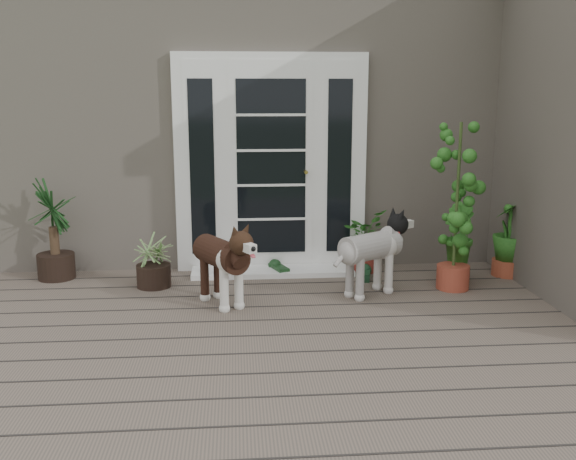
{
  "coord_description": "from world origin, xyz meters",
  "views": [
    {
      "loc": [
        -0.55,
        -3.76,
        1.88
      ],
      "look_at": [
        -0.1,
        1.75,
        0.7
      ],
      "focal_mm": 39.99,
      "sensor_mm": 36.0,
      "label": 1
    }
  ],
  "objects": [
    {
      "name": "clog_right",
      "position": [
        0.68,
        2.15,
        0.17
      ],
      "size": [
        0.23,
        0.36,
        0.1
      ],
      "primitive_type": null,
      "rotation": [
        0.0,
        0.0,
        -0.25
      ],
      "color": "#15351E",
      "rests_on": "deck"
    },
    {
      "name": "door_step",
      "position": [
        -0.2,
        2.4,
        0.14
      ],
      "size": [
        1.6,
        0.4,
        0.05
      ],
      "primitive_type": "cube",
      "color": "white",
      "rests_on": "deck"
    },
    {
      "name": "herb_a",
      "position": [
        0.72,
        2.4,
        0.39
      ],
      "size": [
        0.6,
        0.6,
        0.54
      ],
      "primitive_type": "imported",
      "rotation": [
        0.0,
        0.0,
        0.91
      ],
      "color": "#1F5C1A",
      "rests_on": "deck"
    },
    {
      "name": "deck",
      "position": [
        0.0,
        0.4,
        0.06
      ],
      "size": [
        6.2,
        4.6,
        0.12
      ],
      "primitive_type": "cube",
      "color": "#6B5B4C",
      "rests_on": "ground"
    },
    {
      "name": "white_dog",
      "position": [
        0.62,
        1.64,
        0.44
      ],
      "size": [
        0.83,
        0.7,
        0.64
      ],
      "primitive_type": null,
      "rotation": [
        0.0,
        0.0,
        -0.99
      ],
      "color": "silver",
      "rests_on": "deck"
    },
    {
      "name": "door_unit",
      "position": [
        -0.2,
        2.6,
        1.19
      ],
      "size": [
        1.9,
        0.14,
        2.15
      ],
      "primitive_type": "cube",
      "color": "white",
      "rests_on": "deck"
    },
    {
      "name": "herb_b",
      "position": [
        1.52,
        1.97,
        0.39
      ],
      "size": [
        0.41,
        0.41,
        0.55
      ],
      "primitive_type": "imported",
      "rotation": [
        0.0,
        0.0,
        1.71
      ],
      "color": "#215D1A",
      "rests_on": "deck"
    },
    {
      "name": "sapling",
      "position": [
        1.42,
        1.76,
        0.91
      ],
      "size": [
        0.5,
        0.5,
        1.57
      ],
      "primitive_type": null,
      "rotation": [
        0.0,
        0.0,
        -0.07
      ],
      "color": "#164D1A",
      "rests_on": "deck"
    },
    {
      "name": "spider_plant",
      "position": [
        -1.33,
        2.05,
        0.4
      ],
      "size": [
        0.67,
        0.67,
        0.56
      ],
      "primitive_type": null,
      "rotation": [
        0.0,
        0.0,
        -0.33
      ],
      "color": "#A0AF6C",
      "rests_on": "deck"
    },
    {
      "name": "clog_left",
      "position": [
        -0.14,
        2.39,
        0.17
      ],
      "size": [
        0.26,
        0.37,
        0.1
      ],
      "primitive_type": null,
      "rotation": [
        0.0,
        0.0,
        0.34
      ],
      "color": "#173919",
      "rests_on": "deck"
    },
    {
      "name": "brindle_dog",
      "position": [
        -0.69,
        1.47,
        0.44
      ],
      "size": [
        0.67,
        0.84,
        0.65
      ],
      "primitive_type": null,
      "rotation": [
        0.0,
        0.0,
        3.66
      ],
      "color": "#361D13",
      "rests_on": "deck"
    },
    {
      "name": "yucca",
      "position": [
        -2.3,
        2.4,
        0.6
      ],
      "size": [
        0.88,
        0.88,
        0.97
      ],
      "primitive_type": null,
      "rotation": [
        0.0,
        0.0,
        -0.42
      ],
      "color": "black",
      "rests_on": "deck"
    },
    {
      "name": "herb_c",
      "position": [
        2.1,
        2.14,
        0.43
      ],
      "size": [
        0.56,
        0.56,
        0.62
      ],
      "primitive_type": "imported",
      "rotation": [
        0.0,
        0.0,
        3.99
      ],
      "color": "#275317",
      "rests_on": "deck"
    },
    {
      "name": "house_main",
      "position": [
        0.0,
        4.65,
        1.55
      ],
      "size": [
        7.4,
        4.0,
        3.1
      ],
      "primitive_type": "cube",
      "color": "#665E54",
      "rests_on": "ground"
    }
  ]
}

